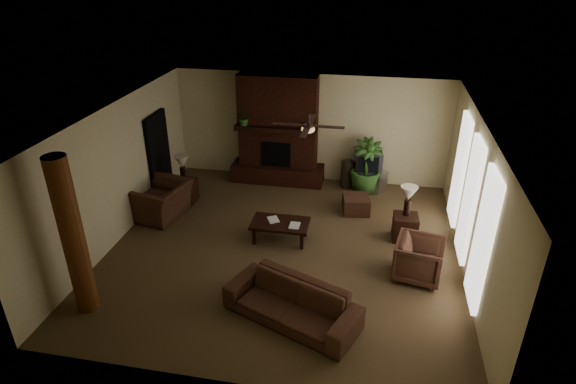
% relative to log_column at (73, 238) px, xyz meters
% --- Properties ---
extents(room_shell, '(7.00, 7.00, 7.00)m').
position_rel_log_column_xyz_m(room_shell, '(2.95, 2.40, 0.00)').
color(room_shell, brown).
rests_on(room_shell, ground).
extents(fireplace, '(2.40, 0.70, 2.80)m').
position_rel_log_column_xyz_m(fireplace, '(2.15, 5.62, -0.24)').
color(fireplace, '#441D12').
rests_on(fireplace, ground).
extents(windows, '(0.08, 3.65, 2.35)m').
position_rel_log_column_xyz_m(windows, '(6.40, 2.60, -0.05)').
color(windows, white).
rests_on(windows, ground).
extents(log_column, '(0.36, 0.36, 2.80)m').
position_rel_log_column_xyz_m(log_column, '(0.00, 0.00, 0.00)').
color(log_column, brown).
rests_on(log_column, ground).
extents(doorway, '(0.10, 1.00, 2.10)m').
position_rel_log_column_xyz_m(doorway, '(-0.49, 4.20, -0.35)').
color(doorway, black).
rests_on(doorway, ground).
extents(ceiling_fan, '(1.35, 1.35, 0.37)m').
position_rel_log_column_xyz_m(ceiling_fan, '(3.35, 2.70, 1.13)').
color(ceiling_fan, black).
rests_on(ceiling_fan, ceiling).
extents(sofa, '(2.32, 1.47, 0.88)m').
position_rel_log_column_xyz_m(sofa, '(3.48, 0.36, -0.96)').
color(sofa, '#4C2F20').
rests_on(sofa, ground).
extents(armchair_left, '(1.02, 1.36, 1.07)m').
position_rel_log_column_xyz_m(armchair_left, '(-0.07, 3.20, -0.86)').
color(armchair_left, '#4C2F20').
rests_on(armchair_left, ground).
extents(armchair_right, '(0.92, 0.97, 0.87)m').
position_rel_log_column_xyz_m(armchair_right, '(5.58, 1.92, -0.97)').
color(armchair_right, '#4C2F20').
rests_on(armchair_right, ground).
extents(coffee_table, '(1.20, 0.70, 0.43)m').
position_rel_log_column_xyz_m(coffee_table, '(2.80, 2.70, -1.03)').
color(coffee_table, black).
rests_on(coffee_table, ground).
extents(ottoman, '(0.69, 0.69, 0.40)m').
position_rel_log_column_xyz_m(ottoman, '(4.30, 4.23, -1.20)').
color(ottoman, '#4C2F20').
rests_on(ottoman, ground).
extents(tv_stand, '(0.98, 0.81, 0.50)m').
position_rel_log_column_xyz_m(tv_stand, '(4.53, 5.55, -1.15)').
color(tv_stand, '#B0AFB2').
rests_on(tv_stand, ground).
extents(tv, '(0.72, 0.62, 0.52)m').
position_rel_log_column_xyz_m(tv, '(4.49, 5.54, -0.64)').
color(tv, '#37373A').
rests_on(tv, tv_stand).
extents(floor_vase, '(0.34, 0.34, 0.77)m').
position_rel_log_column_xyz_m(floor_vase, '(3.98, 5.55, -0.97)').
color(floor_vase, '#33271C').
rests_on(floor_vase, ground).
extents(floor_plant, '(1.12, 1.54, 0.77)m').
position_rel_log_column_xyz_m(floor_plant, '(4.45, 5.36, -1.01)').
color(floor_plant, '#366227').
rests_on(floor_plant, ground).
extents(side_table_left, '(0.51, 0.51, 0.55)m').
position_rel_log_column_xyz_m(side_table_left, '(0.18, 4.01, -1.12)').
color(side_table_left, black).
rests_on(side_table_left, ground).
extents(lamp_left, '(0.44, 0.44, 0.65)m').
position_rel_log_column_xyz_m(lamp_left, '(0.18, 3.99, -0.40)').
color(lamp_left, black).
rests_on(lamp_left, side_table_left).
extents(side_table_right, '(0.52, 0.52, 0.55)m').
position_rel_log_column_xyz_m(side_table_right, '(5.37, 3.24, -1.12)').
color(side_table_right, black).
rests_on(side_table_right, ground).
extents(lamp_right, '(0.39, 0.39, 0.65)m').
position_rel_log_column_xyz_m(lamp_right, '(5.37, 3.30, -0.40)').
color(lamp_right, black).
rests_on(lamp_right, side_table_right).
extents(mantel_plant, '(0.38, 0.42, 0.33)m').
position_rel_log_column_xyz_m(mantel_plant, '(1.35, 5.36, 0.32)').
color(mantel_plant, '#366227').
rests_on(mantel_plant, fireplace).
extents(mantel_vase, '(0.25, 0.26, 0.22)m').
position_rel_log_column_xyz_m(mantel_vase, '(2.96, 5.32, 0.27)').
color(mantel_vase, brown).
rests_on(mantel_vase, fireplace).
extents(book_a, '(0.20, 0.12, 0.29)m').
position_rel_log_column_xyz_m(book_a, '(2.55, 2.70, -0.83)').
color(book_a, '#999999').
rests_on(book_a, coffee_table).
extents(book_b, '(0.21, 0.03, 0.29)m').
position_rel_log_column_xyz_m(book_b, '(3.02, 2.60, -0.82)').
color(book_b, '#999999').
rests_on(book_b, coffee_table).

